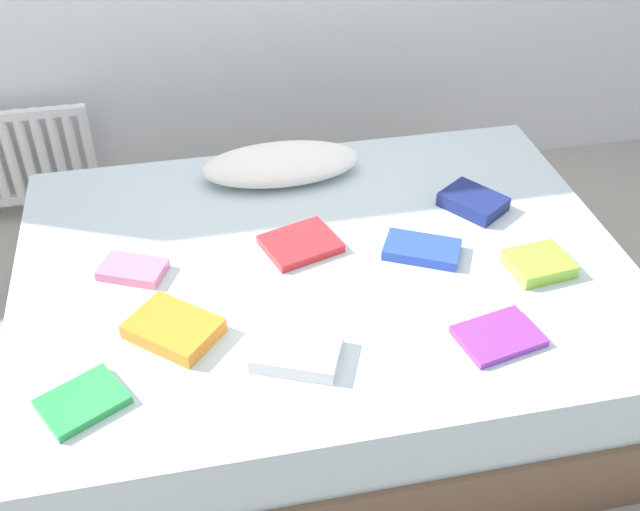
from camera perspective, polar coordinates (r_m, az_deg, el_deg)
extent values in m
plane|color=#9E998E|center=(2.80, 0.21, -8.39)|extent=(8.00, 8.00, 0.00)
cube|color=brown|center=(2.70, 0.21, -6.34)|extent=(2.00, 1.50, 0.28)
cube|color=silver|center=(2.53, 0.23, -2.29)|extent=(1.96, 1.46, 0.22)
cylinder|color=white|center=(3.61, -22.10, 6.69)|extent=(0.04, 0.04, 0.45)
cylinder|color=white|center=(3.60, -21.07, 6.84)|extent=(0.04, 0.04, 0.45)
cylinder|color=white|center=(3.58, -20.03, 7.00)|extent=(0.04, 0.04, 0.45)
cylinder|color=white|center=(3.57, -18.99, 7.15)|extent=(0.04, 0.04, 0.45)
cylinder|color=white|center=(3.56, -17.93, 7.31)|extent=(0.04, 0.04, 0.45)
cylinder|color=white|center=(3.56, -16.88, 7.46)|extent=(0.04, 0.04, 0.45)
cube|color=white|center=(3.51, -22.37, 9.63)|extent=(0.64, 0.04, 0.04)
cube|color=white|center=(3.71, -20.86, 4.05)|extent=(0.64, 0.04, 0.04)
ellipsoid|color=white|center=(2.84, -2.94, 6.87)|extent=(0.59, 0.27, 0.11)
cube|color=#8CC638|center=(2.51, 16.09, -0.60)|extent=(0.21, 0.18, 0.04)
cube|color=green|center=(2.10, -17.37, -10.40)|extent=(0.26, 0.24, 0.02)
cube|color=pink|center=(2.47, -13.85, -1.03)|extent=(0.23, 0.20, 0.03)
cube|color=red|center=(2.50, -1.48, 0.88)|extent=(0.28, 0.25, 0.03)
cube|color=#2847B7|center=(2.50, 7.65, 0.45)|extent=(0.28, 0.23, 0.04)
cube|color=white|center=(2.12, -1.72, -7.22)|extent=(0.28, 0.25, 0.05)
cube|color=navy|center=(2.74, 11.40, 3.97)|extent=(0.25, 0.26, 0.05)
cube|color=purple|center=(2.24, 13.22, -5.91)|extent=(0.26, 0.21, 0.02)
cube|color=orange|center=(2.22, -10.92, -5.39)|extent=(0.30, 0.30, 0.05)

